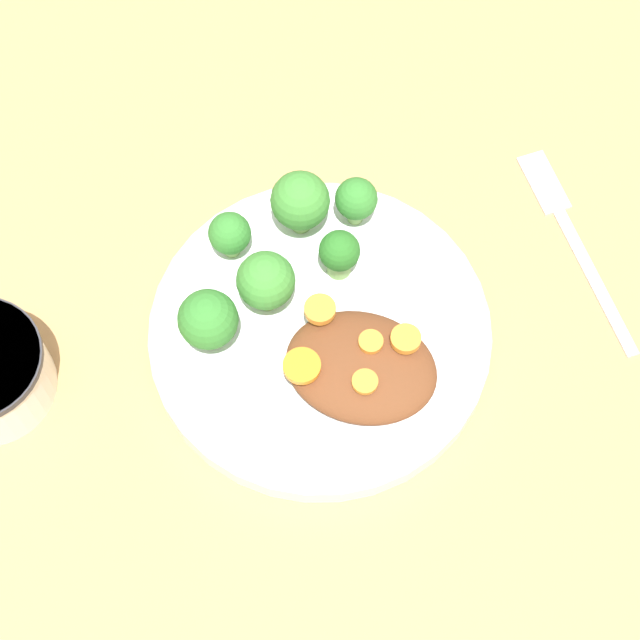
# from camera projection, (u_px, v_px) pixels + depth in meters

# --- Properties ---
(ground_plane) EXTENTS (4.00, 4.00, 0.00)m
(ground_plane) POSITION_uv_depth(u_px,v_px,m) (320.00, 339.00, 0.84)
(ground_plane) COLOR tan
(plate) EXTENTS (0.26, 0.26, 0.03)m
(plate) POSITION_uv_depth(u_px,v_px,m) (320.00, 332.00, 0.83)
(plate) COLOR white
(plate) RESTS_ON ground_plane
(stew_mound) EXTENTS (0.11, 0.09, 0.03)m
(stew_mound) POSITION_uv_depth(u_px,v_px,m) (361.00, 367.00, 0.79)
(stew_mound) COLOR brown
(stew_mound) RESTS_ON plate
(broccoli_floret_0) EXTENTS (0.04, 0.04, 0.06)m
(broccoli_floret_0) POSITION_uv_depth(u_px,v_px,m) (266.00, 281.00, 0.80)
(broccoli_floret_0) COLOR #7FA85B
(broccoli_floret_0) RESTS_ON plate
(broccoli_floret_1) EXTENTS (0.03, 0.03, 0.05)m
(broccoli_floret_1) POSITION_uv_depth(u_px,v_px,m) (360.00, 201.00, 0.84)
(broccoli_floret_1) COLOR #7FA85B
(broccoli_floret_1) RESTS_ON plate
(broccoli_floret_2) EXTENTS (0.05, 0.05, 0.06)m
(broccoli_floret_2) POSITION_uv_depth(u_px,v_px,m) (300.00, 202.00, 0.83)
(broccoli_floret_2) COLOR #759E51
(broccoli_floret_2) RESTS_ON plate
(broccoli_floret_3) EXTENTS (0.03, 0.03, 0.05)m
(broccoli_floret_3) POSITION_uv_depth(u_px,v_px,m) (344.00, 254.00, 0.82)
(broccoli_floret_3) COLOR #759E51
(broccoli_floret_3) RESTS_ON plate
(broccoli_floret_4) EXTENTS (0.03, 0.03, 0.04)m
(broccoli_floret_4) POSITION_uv_depth(u_px,v_px,m) (230.00, 234.00, 0.83)
(broccoli_floret_4) COLOR #759E51
(broccoli_floret_4) RESTS_ON plate
(broccoli_floret_5) EXTENTS (0.05, 0.05, 0.06)m
(broccoli_floret_5) POSITION_uv_depth(u_px,v_px,m) (208.00, 320.00, 0.78)
(broccoli_floret_5) COLOR #759E51
(broccoli_floret_5) RESTS_ON plate
(carrot_slice_0) EXTENTS (0.02, 0.02, 0.01)m
(carrot_slice_0) POSITION_uv_depth(u_px,v_px,m) (317.00, 312.00, 0.79)
(carrot_slice_0) COLOR orange
(carrot_slice_0) RESTS_ON stew_mound
(carrot_slice_1) EXTENTS (0.02, 0.02, 0.00)m
(carrot_slice_1) POSITION_uv_depth(u_px,v_px,m) (371.00, 342.00, 0.78)
(carrot_slice_1) COLOR orange
(carrot_slice_1) RESTS_ON stew_mound
(carrot_slice_2) EXTENTS (0.02, 0.02, 0.01)m
(carrot_slice_2) POSITION_uv_depth(u_px,v_px,m) (406.00, 339.00, 0.78)
(carrot_slice_2) COLOR orange
(carrot_slice_2) RESTS_ON stew_mound
(carrot_slice_3) EXTENTS (0.03, 0.03, 0.01)m
(carrot_slice_3) POSITION_uv_depth(u_px,v_px,m) (299.00, 365.00, 0.77)
(carrot_slice_3) COLOR orange
(carrot_slice_3) RESTS_ON stew_mound
(carrot_slice_4) EXTENTS (0.02, 0.02, 0.00)m
(carrot_slice_4) POSITION_uv_depth(u_px,v_px,m) (365.00, 382.00, 0.77)
(carrot_slice_4) COLOR orange
(carrot_slice_4) RESTS_ON stew_mound
(fork) EXTENTS (0.13, 0.17, 0.01)m
(fork) POSITION_uv_depth(u_px,v_px,m) (569.00, 229.00, 0.88)
(fork) COLOR silver
(fork) RESTS_ON ground_plane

